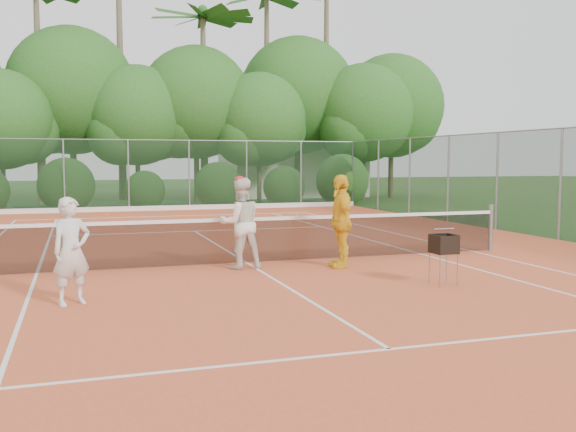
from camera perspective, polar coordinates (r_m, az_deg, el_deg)
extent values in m
plane|color=#254518|center=(13.42, -3.60, -4.32)|extent=(120.00, 120.00, 0.00)
cube|color=#D55A31|center=(13.42, -3.60, -4.27)|extent=(18.00, 36.00, 0.02)
cube|color=beige|center=(38.83, 0.35, 4.01)|extent=(8.00, 5.00, 3.00)
cylinder|color=gray|center=(15.89, 17.58, -1.01)|extent=(0.10, 0.10, 1.10)
cube|color=black|center=(13.35, -3.61, -2.28)|extent=(11.87, 0.03, 0.86)
cube|color=white|center=(13.30, -3.62, -0.29)|extent=(11.87, 0.04, 0.07)
imported|color=silver|center=(10.04, -18.70, -2.97)|extent=(0.70, 0.60, 1.61)
imported|color=white|center=(12.72, -4.27, -0.65)|extent=(0.92, 0.74, 1.80)
ellipsoid|color=red|center=(12.66, -4.29, 3.24)|extent=(0.22, 0.22, 0.14)
imported|color=yellow|center=(12.87, 4.71, -0.45)|extent=(0.61, 1.15, 1.87)
cylinder|color=gray|center=(11.17, 13.35, -4.79)|extent=(0.02, 0.02, 0.55)
cylinder|color=gray|center=(11.63, 13.91, -4.42)|extent=(0.02, 0.02, 0.55)
cube|color=black|center=(11.34, 13.69, -2.42)|extent=(0.38, 0.38, 0.32)
sphere|color=#C4D231|center=(24.44, -7.59, -0.01)|extent=(0.07, 0.07, 0.07)
sphere|color=#B9CA2E|center=(25.85, -15.78, 0.11)|extent=(0.07, 0.07, 0.07)
sphere|color=#CEE735|center=(24.98, 0.76, 0.14)|extent=(0.07, 0.07, 0.07)
cube|color=white|center=(25.02, -10.46, -0.01)|extent=(11.03, 0.06, 0.01)
cube|color=white|center=(15.70, 16.19, -3.06)|extent=(0.06, 23.77, 0.01)
cube|color=white|center=(13.02, -21.45, -4.84)|extent=(0.06, 23.77, 0.01)
cube|color=white|center=(14.97, 11.83, -3.35)|extent=(0.06, 23.77, 0.01)
cube|color=white|center=(19.62, -8.31, -1.33)|extent=(8.23, 0.06, 0.01)
cube|color=white|center=(7.54, 8.99, -11.61)|extent=(8.23, 0.06, 0.01)
cube|color=white|center=(13.42, -3.60, -4.22)|extent=(0.06, 12.80, 0.01)
cube|color=#19381E|center=(28.03, -11.37, 3.57)|extent=(18.00, 0.02, 3.00)
cylinder|color=gray|center=(30.43, 5.74, 3.75)|extent=(0.07, 0.07, 3.00)
cylinder|color=gray|center=(30.43, 5.74, 3.75)|extent=(0.07, 0.07, 3.00)
cylinder|color=brown|center=(31.49, -24.00, 3.53)|extent=(0.22, 0.22, 3.20)
sphere|color=#29571D|center=(31.53, -24.15, 7.84)|extent=(4.48, 4.48, 4.48)
cylinder|color=brown|center=(33.82, -18.53, 4.88)|extent=(0.31, 0.31, 4.50)
sphere|color=#29571D|center=(33.99, -18.69, 10.50)|extent=(6.30, 6.30, 6.30)
cylinder|color=brown|center=(32.45, -13.20, 4.13)|extent=(0.24, 0.24, 3.50)
sphere|color=#29571D|center=(32.52, -13.29, 8.69)|extent=(4.90, 4.90, 4.90)
cylinder|color=brown|center=(33.33, -8.13, 4.74)|extent=(0.28, 0.28, 4.10)
sphere|color=#29571D|center=(33.46, -8.19, 9.95)|extent=(5.74, 5.74, 5.74)
cylinder|color=brown|center=(32.83, -2.58, 4.17)|extent=(0.23, 0.23, 3.40)
sphere|color=#29571D|center=(32.89, -2.59, 8.56)|extent=(4.76, 4.76, 4.76)
cylinder|color=brown|center=(36.30, 0.85, 5.24)|extent=(0.32, 0.32, 4.65)
sphere|color=#29571D|center=(36.48, 0.86, 10.66)|extent=(6.51, 6.51, 6.51)
cylinder|color=brown|center=(35.28, 6.70, 4.53)|extent=(0.26, 0.26, 3.80)
sphere|color=#29571D|center=(35.38, 6.75, 9.09)|extent=(5.32, 5.32, 5.32)
cylinder|color=brown|center=(37.82, 9.13, 4.87)|extent=(0.29, 0.29, 4.25)
sphere|color=#29571D|center=(37.95, 9.20, 9.62)|extent=(5.95, 5.95, 5.95)
cone|color=brown|center=(34.03, -21.25, 10.28)|extent=(0.44, 0.44, 11.00)
cone|color=brown|center=(36.29, -14.69, 13.29)|extent=(0.44, 0.44, 15.00)
cone|color=brown|center=(34.03, -7.50, 9.73)|extent=(0.44, 0.44, 10.00)
sphere|color=#29571D|center=(34.77, -7.59, 17.72)|extent=(0.50, 0.50, 0.50)
cone|color=brown|center=(37.00, -1.89, 10.94)|extent=(0.44, 0.44, 12.00)
cone|color=brown|center=(39.34, 3.41, 12.04)|extent=(0.44, 0.44, 14.00)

